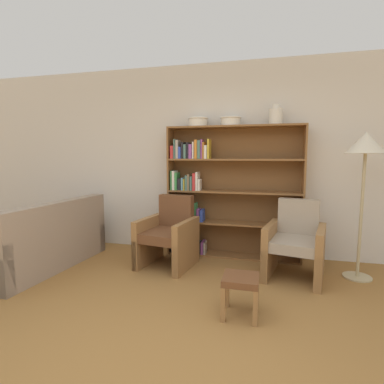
# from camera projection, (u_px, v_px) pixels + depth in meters

# --- Properties ---
(wall_back) EXTENTS (12.00, 0.06, 2.75)m
(wall_back) POSITION_uv_depth(u_px,v_px,m) (225.00, 160.00, 4.37)
(wall_back) COLOR silver
(wall_back) RESTS_ON ground
(bookshelf) EXTENTS (1.87, 0.30, 1.84)m
(bookshelf) POSITION_uv_depth(u_px,v_px,m) (220.00, 193.00, 4.27)
(bookshelf) COLOR brown
(bookshelf) RESTS_ON ground
(bowl_copper) EXTENTS (0.29, 0.29, 0.12)m
(bowl_copper) POSITION_uv_depth(u_px,v_px,m) (198.00, 122.00, 4.21)
(bowl_copper) COLOR silver
(bowl_copper) RESTS_ON bookshelf
(bowl_sage) EXTENTS (0.29, 0.29, 0.12)m
(bowl_sage) POSITION_uv_depth(u_px,v_px,m) (231.00, 121.00, 4.10)
(bowl_sage) COLOR silver
(bowl_sage) RESTS_ON bookshelf
(vase_tall) EXTENTS (0.18, 0.18, 0.26)m
(vase_tall) POSITION_uv_depth(u_px,v_px,m) (276.00, 116.00, 3.95)
(vase_tall) COLOR silver
(vase_tall) RESTS_ON bookshelf
(couch) EXTENTS (0.95, 1.75, 0.86)m
(couch) POSITION_uv_depth(u_px,v_px,m) (43.00, 244.00, 3.87)
(couch) COLOR gray
(couch) RESTS_ON ground
(armchair_leather) EXTENTS (0.74, 0.77, 0.90)m
(armchair_leather) POSITION_uv_depth(u_px,v_px,m) (169.00, 235.00, 3.93)
(armchair_leather) COLOR olive
(armchair_leather) RESTS_ON ground
(armchair_cushioned) EXTENTS (0.77, 0.80, 0.90)m
(armchair_cushioned) POSITION_uv_depth(u_px,v_px,m) (295.00, 243.00, 3.55)
(armchair_cushioned) COLOR olive
(armchair_cushioned) RESTS_ON ground
(floor_lamp) EXTENTS (0.44, 0.44, 1.70)m
(floor_lamp) POSITION_uv_depth(u_px,v_px,m) (366.00, 151.00, 3.37)
(floor_lamp) COLOR tan
(floor_lamp) RESTS_ON ground
(footstool) EXTENTS (0.31, 0.31, 0.37)m
(footstool) POSITION_uv_depth(u_px,v_px,m) (241.00, 284.00, 2.67)
(footstool) COLOR olive
(footstool) RESTS_ON ground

